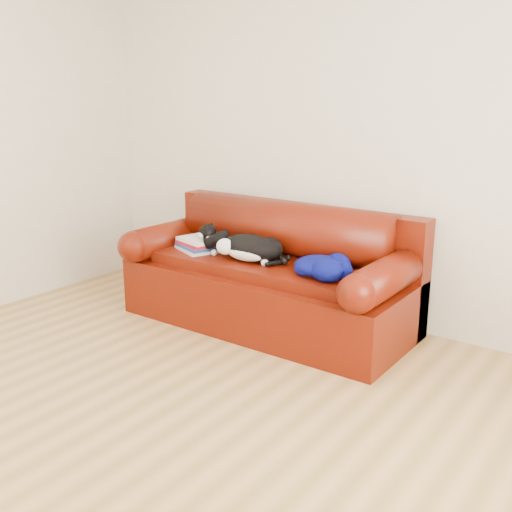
{
  "coord_description": "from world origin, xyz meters",
  "views": [
    {
      "loc": [
        2.09,
        -1.92,
        1.66
      ],
      "look_at": [
        -0.29,
        1.35,
        0.55
      ],
      "focal_mm": 42.0,
      "sensor_mm": 36.0,
      "label": 1
    }
  ],
  "objects": [
    {
      "name": "blanket",
      "position": [
        0.23,
        1.39,
        0.56
      ],
      "size": [
        0.49,
        0.5,
        0.14
      ],
      "rotation": [
        0.0,
        0.0,
        -0.42
      ],
      "color": "#05024A",
      "rests_on": "sofa_base"
    },
    {
      "name": "sofa_back",
      "position": [
        -0.29,
        1.74,
        0.54
      ],
      "size": [
        2.1,
        1.01,
        0.88
      ],
      "color": "#3D0F02",
      "rests_on": "ground"
    },
    {
      "name": "cat",
      "position": [
        -0.37,
        1.37,
        0.59
      ],
      "size": [
        0.66,
        0.4,
        0.24
      ],
      "rotation": [
        0.0,
        0.0,
        0.39
      ],
      "color": "black",
      "rests_on": "sofa_base"
    },
    {
      "name": "book_stack",
      "position": [
        -0.85,
        1.38,
        0.55
      ],
      "size": [
        0.4,
        0.36,
        0.1
      ],
      "rotation": [
        0.0,
        0.0,
        -0.33
      ],
      "color": "beige",
      "rests_on": "sofa_base"
    },
    {
      "name": "ground",
      "position": [
        0.0,
        0.0,
        0.0
      ],
      "size": [
        4.5,
        4.5,
        0.0
      ],
      "primitive_type": "plane",
      "color": "olive",
      "rests_on": "ground"
    },
    {
      "name": "room_shell",
      "position": [
        0.12,
        0.02,
        1.67
      ],
      "size": [
        4.52,
        4.02,
        2.61
      ],
      "color": "beige",
      "rests_on": "ground"
    },
    {
      "name": "sofa_base",
      "position": [
        -0.29,
        1.49,
        0.24
      ],
      "size": [
        2.1,
        0.9,
        0.5
      ],
      "color": "#3D0F02",
      "rests_on": "ground"
    }
  ]
}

